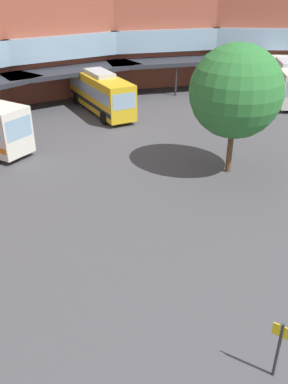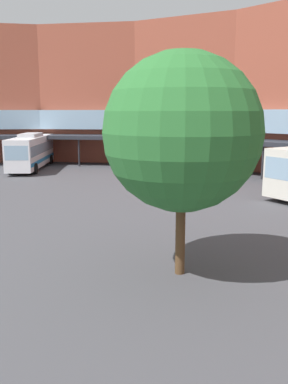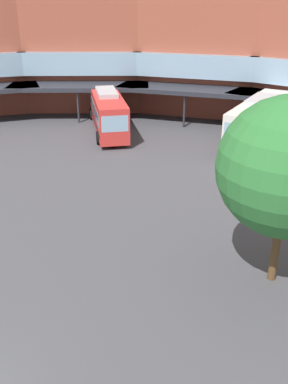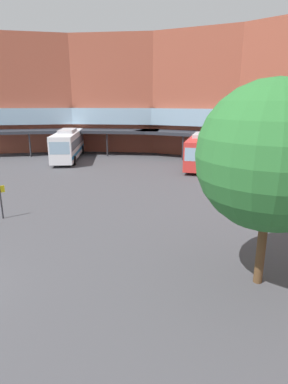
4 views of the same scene
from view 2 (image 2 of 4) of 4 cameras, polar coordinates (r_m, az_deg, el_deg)
bus_0 at (r=39.56m, az=5.77°, el=5.01°), size 10.14×9.79×3.69m
bus_4 at (r=45.67m, az=-15.42°, el=5.54°), size 11.89×7.20×3.80m
plaza_tree at (r=14.69m, az=5.33°, el=8.24°), size 5.68×5.68×8.13m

